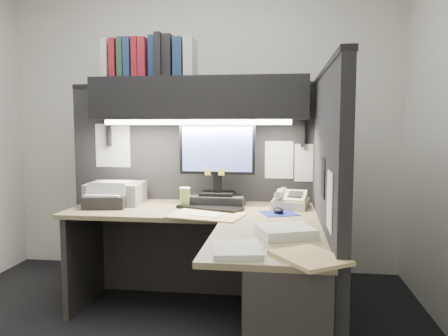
{
  "coord_description": "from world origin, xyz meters",
  "views": [
    {
      "loc": [
        0.72,
        -2.39,
        1.3
      ],
      "look_at": [
        0.33,
        0.51,
        1.02
      ],
      "focal_mm": 35.0,
      "sensor_mm": 36.0,
      "label": 1
    }
  ],
  "objects": [
    {
      "name": "mousepad",
      "position": [
        0.71,
        0.45,
        0.73
      ],
      "size": [
        0.28,
        0.27,
        0.0
      ],
      "primitive_type": "cube",
      "rotation": [
        0.0,
        0.0,
        0.36
      ],
      "color": "navy",
      "rests_on": "desk"
    },
    {
      "name": "telephone",
      "position": [
        0.78,
        0.67,
        0.78
      ],
      "size": [
        0.28,
        0.28,
        0.1
      ],
      "primitive_type": "cube",
      "rotation": [
        0.0,
        0.0,
        -0.19
      ],
      "color": "beige",
      "rests_on": "desk"
    },
    {
      "name": "monitor",
      "position": [
        0.26,
        0.69,
        0.96
      ],
      "size": [
        0.54,
        0.25,
        0.59
      ],
      "rotation": [
        0.0,
        0.0,
        -0.02
      ],
      "color": "black",
      "rests_on": "desk"
    },
    {
      "name": "paper_stack_a",
      "position": [
        0.74,
        -0.14,
        0.76
      ],
      "size": [
        0.33,
        0.31,
        0.05
      ],
      "primitive_type": "cube",
      "rotation": [
        0.0,
        0.0,
        0.36
      ],
      "color": "white",
      "rests_on": "desk"
    },
    {
      "name": "wall_back",
      "position": [
        0.0,
        1.5,
        1.35
      ],
      "size": [
        3.5,
        0.04,
        2.7
      ],
      "primitive_type": "cube",
      "color": "silver",
      "rests_on": "floor"
    },
    {
      "name": "coffee_cup",
      "position": [
        0.05,
        0.58,
        0.8
      ],
      "size": [
        0.07,
        0.07,
        0.13
      ],
      "primitive_type": "cylinder",
      "rotation": [
        0.0,
        0.0,
        0.06
      ],
      "color": "#9AAC45",
      "rests_on": "desk"
    },
    {
      "name": "binder_row",
      "position": [
        -0.23,
        0.75,
        1.79
      ],
      "size": [
        0.67,
        0.26,
        0.31
      ],
      "color": "#B6B6B2",
      "rests_on": "overhead_shelf"
    },
    {
      "name": "manila_stack",
      "position": [
        0.84,
        -0.53,
        0.74
      ],
      "size": [
        0.37,
        0.39,
        0.02
      ],
      "primitive_type": "cube",
      "rotation": [
        0.0,
        0.0,
        0.6
      ],
      "color": "tan",
      "rests_on": "desk"
    },
    {
      "name": "printer",
      "position": [
        -0.5,
        0.68,
        0.81
      ],
      "size": [
        0.41,
        0.35,
        0.15
      ],
      "primitive_type": "cube",
      "rotation": [
        0.0,
        0.0,
        0.06
      ],
      "color": "gray",
      "rests_on": "desk"
    },
    {
      "name": "paper_stack_b",
      "position": [
        0.52,
        -0.46,
        0.74
      ],
      "size": [
        0.26,
        0.3,
        0.03
      ],
      "primitive_type": "cube",
      "rotation": [
        0.0,
        0.0,
        0.17
      ],
      "color": "white",
      "rests_on": "desk"
    },
    {
      "name": "mouse",
      "position": [
        0.7,
        0.45,
        0.75
      ],
      "size": [
        0.09,
        0.11,
        0.04
      ],
      "primitive_type": "ellipsoid",
      "rotation": [
        0.0,
        0.0,
        0.31
      ],
      "color": "black",
      "rests_on": "mousepad"
    },
    {
      "name": "task_light_tube",
      "position": [
        0.12,
        0.61,
        1.33
      ],
      "size": [
        1.32,
        0.04,
        0.04
      ],
      "primitive_type": "cylinder",
      "rotation": [
        0.0,
        1.57,
        0.0
      ],
      "color": "white",
      "rests_on": "overhead_shelf"
    },
    {
      "name": "notebook_stack",
      "position": [
        -0.51,
        0.53,
        0.77
      ],
      "size": [
        0.32,
        0.28,
        0.09
      ],
      "primitive_type": "cube",
      "rotation": [
        0.0,
        0.0,
        0.14
      ],
      "color": "black",
      "rests_on": "desk"
    },
    {
      "name": "overhead_shelf",
      "position": [
        0.12,
        0.75,
        1.5
      ],
      "size": [
        1.55,
        0.34,
        0.3
      ],
      "primitive_type": "cube",
      "color": "black",
      "rests_on": "partition_back"
    },
    {
      "name": "pinned_papers",
      "position": [
        0.42,
        0.56,
        1.05
      ],
      "size": [
        1.76,
        1.31,
        0.51
      ],
      "color": "white",
      "rests_on": "partition_back"
    },
    {
      "name": "partition_back",
      "position": [
        0.03,
        0.93,
        0.8
      ],
      "size": [
        1.9,
        0.06,
        1.6
      ],
      "primitive_type": "cube",
      "color": "black",
      "rests_on": "floor"
    },
    {
      "name": "open_folder",
      "position": [
        0.25,
        0.32,
        0.73
      ],
      "size": [
        0.52,
        0.4,
        0.01
      ],
      "primitive_type": "cube",
      "rotation": [
        0.0,
        0.0,
        -0.22
      ],
      "color": "tan",
      "rests_on": "desk"
    },
    {
      "name": "desk",
      "position": [
        0.43,
        -0.0,
        0.44
      ],
      "size": [
        1.7,
        1.53,
        0.73
      ],
      "color": "#7E7250",
      "rests_on": "floor"
    },
    {
      "name": "keyboard",
      "position": [
        0.23,
        0.53,
        0.74
      ],
      "size": [
        0.48,
        0.3,
        0.02
      ],
      "primitive_type": "cube",
      "rotation": [
        0.0,
        0.0,
        -0.36
      ],
      "color": "black",
      "rests_on": "desk"
    },
    {
      "name": "partition_right",
      "position": [
        0.98,
        0.18,
        0.8
      ],
      "size": [
        0.06,
        1.5,
        1.6
      ],
      "primitive_type": "cube",
      "color": "black",
      "rests_on": "floor"
    }
  ]
}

